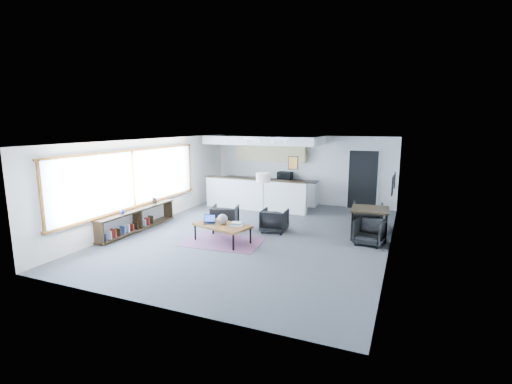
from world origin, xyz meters
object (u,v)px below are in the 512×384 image
at_px(ceramic_pot, 222,219).
at_px(book_stack, 237,224).
at_px(floor_lamp, 263,179).
at_px(laptop, 210,221).
at_px(microwave, 285,175).
at_px(armchair_left, 225,216).
at_px(armchair_right, 274,219).
at_px(dining_chair_near, 370,233).
at_px(dining_table, 370,211).
at_px(dining_chair_far, 367,218).
at_px(coffee_table, 222,226).

bearing_deg(ceramic_pot, book_stack, 5.76).
relative_size(ceramic_pot, floor_lamp, 0.17).
bearing_deg(floor_lamp, laptop, -104.80).
bearing_deg(book_stack, microwave, 94.37).
distance_m(armchair_left, microwave, 4.08).
distance_m(ceramic_pot, armchair_left, 1.25).
distance_m(ceramic_pot, armchair_right, 1.69).
distance_m(ceramic_pot, dining_chair_near, 3.79).
distance_m(book_stack, dining_chair_near, 3.40).
xyz_separation_m(dining_table, dining_chair_far, (-0.14, 0.76, -0.37)).
xyz_separation_m(armchair_right, dining_chair_near, (2.63, -0.14, -0.06)).
distance_m(dining_table, dining_chair_far, 0.86).
distance_m(floor_lamp, dining_table, 3.35).
bearing_deg(coffee_table, dining_table, 43.28).
relative_size(book_stack, dining_chair_near, 0.56).
bearing_deg(microwave, dining_chair_near, -44.26).
bearing_deg(dining_table, dining_chair_far, 100.20).
relative_size(book_stack, microwave, 0.62).
height_order(dining_table, dining_chair_near, dining_table).
relative_size(armchair_right, microwave, 1.32).
distance_m(coffee_table, laptop, 0.40).
distance_m(book_stack, dining_table, 3.59).
bearing_deg(book_stack, floor_lamp, 94.18).
bearing_deg(floor_lamp, dining_chair_far, 5.75).
distance_m(book_stack, armchair_right, 1.46).
bearing_deg(ceramic_pot, laptop, -175.99).
height_order(laptop, ceramic_pot, ceramic_pot).
distance_m(laptop, dining_chair_far, 4.56).
bearing_deg(dining_chair_near, ceramic_pot, -151.73).
bearing_deg(floor_lamp, armchair_right, -51.73).
height_order(coffee_table, armchair_left, armchair_left).
bearing_deg(dining_chair_far, dining_table, 94.87).
distance_m(dining_table, microwave, 4.79).
distance_m(ceramic_pot, microwave, 5.12).
xyz_separation_m(ceramic_pot, dining_table, (3.50, 1.83, 0.13)).
relative_size(ceramic_pot, dining_chair_far, 0.37).
distance_m(floor_lamp, microwave, 2.84).
bearing_deg(dining_chair_near, coffee_table, -151.11).
bearing_deg(ceramic_pot, armchair_right, 56.00).
relative_size(armchair_right, floor_lamp, 0.46).
xyz_separation_m(laptop, armchair_left, (-0.14, 1.14, -0.15)).
height_order(ceramic_pot, dining_chair_far, ceramic_pot).
distance_m(coffee_table, ceramic_pot, 0.18).
height_order(ceramic_pot, armchair_left, armchair_left).
bearing_deg(armchair_left, ceramic_pot, 99.34).
xyz_separation_m(armchair_right, floor_lamp, (-0.70, 0.89, 0.99)).
height_order(book_stack, armchair_left, armchair_left).
height_order(ceramic_pot, book_stack, ceramic_pot).
bearing_deg(ceramic_pot, dining_table, 27.62).
distance_m(armchair_left, dining_chair_near, 4.08).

